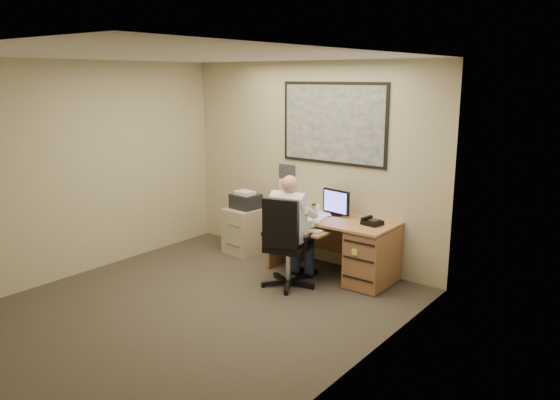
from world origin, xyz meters
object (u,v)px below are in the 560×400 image
Objects in this scene: person at (290,231)px; filing_cabinet at (246,226)px; desk at (356,246)px; office_chair at (285,261)px.

filing_cabinet is at bearing 143.66° from person.
desk is at bearing 5.48° from filing_cabinet.
desk is at bearing 38.35° from office_chair.
desk is 1.18× the size of person.
person reaches higher than filing_cabinet.
office_chair is at bearing -128.23° from desk.
office_chair is at bearing -107.79° from person.
desk is 0.92m from office_chair.
person reaches higher than desk.
desk is 1.42× the size of office_chair.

